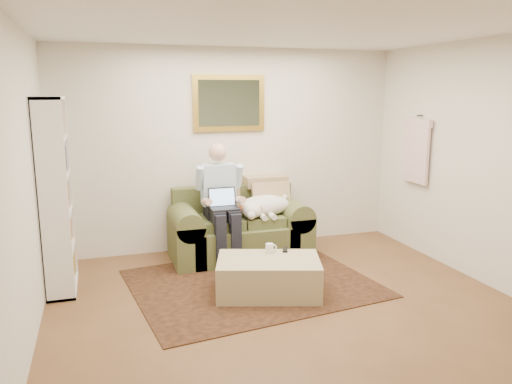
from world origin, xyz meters
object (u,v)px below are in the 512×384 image
laptop (223,203)px  bookshelf (56,196)px  sleeping_dog (265,205)px  coffee_mug (269,248)px  sofa (239,233)px  ottoman (269,277)px  seated_man (222,205)px

laptop → bookshelf: size_ratio=0.17×
sleeping_dog → coffee_mug: bearing=-105.7°
sofa → ottoman: 1.27m
sofa → bookshelf: size_ratio=0.85×
sofa → coffee_mug: 1.08m
laptop → sleeping_dog: 0.59m
sofa → seated_man: size_ratio=1.19×
bookshelf → coffee_mug: bearing=-17.0°
sofa → coffee_mug: (0.03, -1.07, 0.13)m
sofa → sleeping_dog: sofa is taller
sofa → bookshelf: (-2.07, -0.43, 0.71)m
sofa → bookshelf: bearing=-168.1°
ottoman → coffee_mug: 0.31m
sleeping_dog → coffee_mug: sleeping_dog is taller
sofa → sleeping_dog: 0.48m
sleeping_dog → ottoman: bearing=-106.7°
sofa → laptop: 0.57m
ottoman → coffee_mug: (0.07, 0.19, 0.24)m
ottoman → sleeping_dog: bearing=73.3°
sleeping_dog → laptop: bearing=-166.4°
coffee_mug → bookshelf: size_ratio=0.05×
sleeping_dog → coffee_mug: (-0.28, -0.99, -0.23)m
sleeping_dog → bookshelf: size_ratio=0.35×
ottoman → coffee_mug: bearing=68.4°
seated_man → bookshelf: bearing=-171.3°
laptop → coffee_mug: size_ratio=3.31×
laptop → ottoman: laptop is taller
ottoman → bookshelf: bookshelf is taller
sofa → sleeping_dog: size_ratio=2.43×
sofa → laptop: size_ratio=5.15×
seated_man → ottoman: (0.21, -1.11, -0.53)m
sofa → seated_man: seated_man is taller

